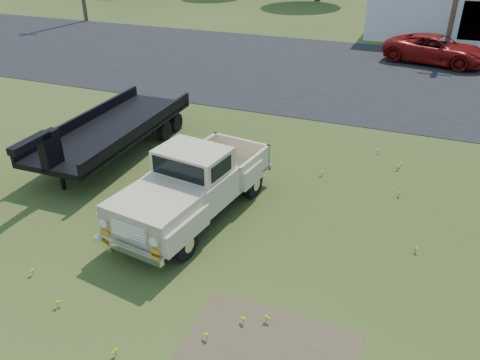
% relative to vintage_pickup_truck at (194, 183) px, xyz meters
% --- Properties ---
extents(ground, '(140.00, 140.00, 0.00)m').
position_rel_vintage_pickup_truck_xyz_m(ground, '(1.66, -0.42, -0.93)').
color(ground, '#304115').
rests_on(ground, ground).
extents(asphalt_lot, '(90.00, 14.00, 0.02)m').
position_rel_vintage_pickup_truck_xyz_m(asphalt_lot, '(1.66, 14.58, -0.93)').
color(asphalt_lot, black).
rests_on(asphalt_lot, ground).
extents(dirt_patch_a, '(3.00, 2.00, 0.01)m').
position_rel_vintage_pickup_truck_xyz_m(dirt_patch_a, '(3.16, -3.42, -0.93)').
color(dirt_patch_a, brown).
rests_on(dirt_patch_a, ground).
extents(dirt_patch_b, '(2.20, 1.60, 0.01)m').
position_rel_vintage_pickup_truck_xyz_m(dirt_patch_b, '(-0.34, 3.08, -0.93)').
color(dirt_patch_b, brown).
rests_on(dirt_patch_b, ground).
extents(vintage_pickup_truck, '(2.68, 5.36, 1.86)m').
position_rel_vintage_pickup_truck_xyz_m(vintage_pickup_truck, '(0.00, 0.00, 0.00)').
color(vintage_pickup_truck, tan).
rests_on(vintage_pickup_truck, ground).
extents(flatbed_trailer, '(2.46, 6.93, 1.87)m').
position_rel_vintage_pickup_truck_xyz_m(flatbed_trailer, '(-4.11, 2.41, 0.01)').
color(flatbed_trailer, black).
rests_on(flatbed_trailer, ground).
extents(red_pickup, '(5.68, 3.56, 1.46)m').
position_rel_vintage_pickup_truck_xyz_m(red_pickup, '(5.09, 18.18, -0.20)').
color(red_pickup, maroon).
rests_on(red_pickup, ground).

